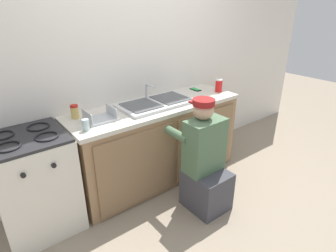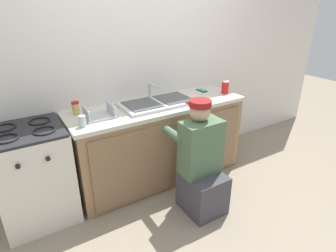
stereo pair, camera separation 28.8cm
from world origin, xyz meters
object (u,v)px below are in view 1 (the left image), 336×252
object	(u,v)px
sink_double_basin	(156,103)
plumber_person	(205,165)
soda_cup_red	(219,86)
stove_range	(35,183)
dish_rack_tray	(100,118)
cell_phone	(195,89)
condiment_jar	(75,112)
water_glass	(86,125)

from	to	relation	value
sink_double_basin	plumber_person	world-z (taller)	plumber_person
soda_cup_red	stove_range	bearing A→B (deg)	177.70
soda_cup_red	dish_rack_tray	bearing A→B (deg)	177.98
sink_double_basin	plumber_person	xyz separation A→B (m)	(0.07, -0.69, -0.45)
plumber_person	sink_double_basin	bearing A→B (deg)	95.50
sink_double_basin	cell_phone	bearing A→B (deg)	11.00
sink_double_basin	dish_rack_tray	distance (m)	0.66
stove_range	dish_rack_tray	xyz separation A→B (m)	(0.64, -0.03, 0.46)
stove_range	dish_rack_tray	bearing A→B (deg)	-2.95
soda_cup_red	condiment_jar	bearing A→B (deg)	171.63
stove_range	cell_phone	world-z (taller)	stove_range
stove_range	soda_cup_red	size ratio (longest dim) A/B	6.04
dish_rack_tray	water_glass	distance (m)	0.23
soda_cup_red	dish_rack_tray	size ratio (longest dim) A/B	0.54
condiment_jar	soda_cup_red	bearing A→B (deg)	-8.37
condiment_jar	stove_range	bearing A→B (deg)	-161.55
stove_range	water_glass	size ratio (longest dim) A/B	9.19
plumber_person	soda_cup_red	xyz separation A→B (m)	(0.79, 0.60, 0.51)
stove_range	condiment_jar	world-z (taller)	condiment_jar
water_glass	stove_range	bearing A→B (deg)	160.19
cell_phone	dish_rack_tray	bearing A→B (deg)	-172.83
soda_cup_red	sink_double_basin	bearing A→B (deg)	174.10
stove_range	water_glass	bearing A→B (deg)	-19.81
water_glass	cell_phone	bearing A→B (deg)	10.99
plumber_person	condiment_jar	world-z (taller)	plumber_person
condiment_jar	dish_rack_tray	distance (m)	0.25
plumber_person	soda_cup_red	size ratio (longest dim) A/B	7.26
sink_double_basin	stove_range	bearing A→B (deg)	-179.90
soda_cup_red	water_glass	world-z (taller)	soda_cup_red
stove_range	plumber_person	size ratio (longest dim) A/B	0.83
dish_rack_tray	soda_cup_red	bearing A→B (deg)	-2.02
soda_cup_red	cell_phone	world-z (taller)	soda_cup_red
soda_cup_red	dish_rack_tray	distance (m)	1.51
soda_cup_red	condiment_jar	size ratio (longest dim) A/B	1.19
soda_cup_red	water_glass	bearing A→B (deg)	-177.46
dish_rack_tray	sink_double_basin	bearing A→B (deg)	3.08
stove_range	soda_cup_red	xyz separation A→B (m)	(2.15, -0.09, 0.51)
soda_cup_red	cell_phone	size ratio (longest dim) A/B	1.09
soda_cup_red	condiment_jar	xyz separation A→B (m)	(-1.67, 0.25, -0.01)
stove_range	plumber_person	xyz separation A→B (m)	(1.36, -0.69, 0.01)
cell_phone	water_glass	size ratio (longest dim) A/B	1.40
plumber_person	water_glass	distance (m)	1.16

